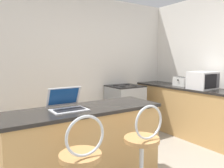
{
  "coord_description": "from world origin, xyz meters",
  "views": [
    {
      "loc": [
        -1.69,
        -1.3,
        1.45
      ],
      "look_at": [
        0.32,
        1.75,
        1.02
      ],
      "focal_mm": 35.0,
      "sensor_mm": 36.0,
      "label": 1
    }
  ],
  "objects_px": {
    "laptop": "(67,104)",
    "toaster": "(181,82)",
    "microwave": "(203,80)",
    "stove_range": "(125,109)",
    "pepper_mill": "(198,80)",
    "bar_stool_far": "(143,159)"
  },
  "relations": [
    {
      "from": "microwave",
      "to": "toaster",
      "type": "height_order",
      "value": "microwave"
    },
    {
      "from": "stove_range",
      "to": "pepper_mill",
      "type": "distance_m",
      "value": 1.52
    },
    {
      "from": "bar_stool_far",
      "to": "toaster",
      "type": "distance_m",
      "value": 2.49
    },
    {
      "from": "microwave",
      "to": "pepper_mill",
      "type": "height_order",
      "value": "microwave"
    },
    {
      "from": "stove_range",
      "to": "pepper_mill",
      "type": "bearing_deg",
      "value": -36.86
    },
    {
      "from": "microwave",
      "to": "stove_range",
      "type": "bearing_deg",
      "value": 127.0
    },
    {
      "from": "laptop",
      "to": "toaster",
      "type": "distance_m",
      "value": 2.66
    },
    {
      "from": "laptop",
      "to": "pepper_mill",
      "type": "height_order",
      "value": "pepper_mill"
    },
    {
      "from": "bar_stool_far",
      "to": "laptop",
      "type": "height_order",
      "value": "laptop"
    },
    {
      "from": "stove_range",
      "to": "bar_stool_far",
      "type": "bearing_deg",
      "value": -122.41
    },
    {
      "from": "microwave",
      "to": "pepper_mill",
      "type": "distance_m",
      "value": 0.39
    },
    {
      "from": "toaster",
      "to": "stove_range",
      "type": "relative_size",
      "value": 0.3
    },
    {
      "from": "laptop",
      "to": "stove_range",
      "type": "height_order",
      "value": "laptop"
    },
    {
      "from": "microwave",
      "to": "pepper_mill",
      "type": "xyz_separation_m",
      "value": [
        0.27,
        0.28,
        -0.02
      ]
    },
    {
      "from": "stove_range",
      "to": "microwave",
      "type": "bearing_deg",
      "value": -53.0
    },
    {
      "from": "stove_range",
      "to": "laptop",
      "type": "bearing_deg",
      "value": -143.33
    },
    {
      "from": "laptop",
      "to": "pepper_mill",
      "type": "relative_size",
      "value": 1.34
    },
    {
      "from": "bar_stool_far",
      "to": "toaster",
      "type": "bearing_deg",
      "value": 31.33
    },
    {
      "from": "bar_stool_far",
      "to": "toaster",
      "type": "xyz_separation_m",
      "value": [
        2.08,
        1.27,
        0.52
      ]
    },
    {
      "from": "toaster",
      "to": "laptop",
      "type": "bearing_deg",
      "value": -166.12
    },
    {
      "from": "bar_stool_far",
      "to": "microwave",
      "type": "height_order",
      "value": "microwave"
    },
    {
      "from": "pepper_mill",
      "to": "stove_range",
      "type": "bearing_deg",
      "value": 143.14
    }
  ]
}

